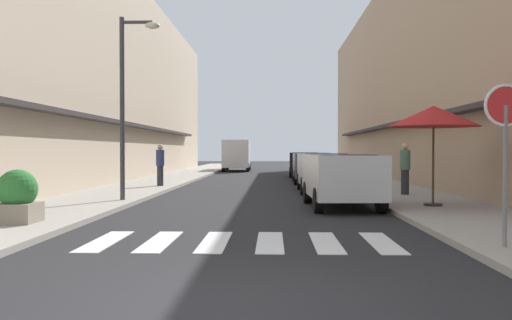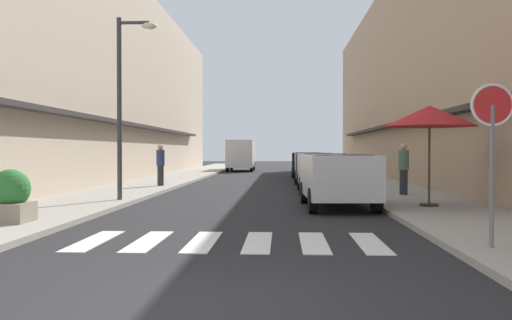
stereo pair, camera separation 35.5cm
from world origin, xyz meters
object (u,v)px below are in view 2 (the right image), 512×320
Objects in this scene: parked_car_mid at (322,168)px; round_street_sign at (492,122)px; parked_car_near at (337,174)px; pedestrian_walking_far at (404,168)px; parked_car_far at (313,164)px; planter_corner at (10,196)px; delivery_van at (241,153)px; street_lamp at (126,89)px; parked_car_distant at (308,162)px; cafe_umbrella at (429,117)px; pedestrian_walking_near at (161,164)px.

round_street_sign is at bearing -82.43° from parked_car_mid.
parked_car_near is at bearing -90.00° from parked_car_mid.
parked_car_far is at bearing -94.49° from pedestrian_walking_far.
round_street_sign is at bearing -16.09° from planter_corner.
delivery_van is 31.08m from planter_corner.
street_lamp is 5.88m from planter_corner.
parked_car_near is 0.90× the size of parked_car_far.
planter_corner is at bearing -126.00° from parked_car_mid.
parked_car_distant is at bearing 90.00° from parked_car_mid.
cafe_umbrella is at bearing -12.42° from parked_car_near.
parked_car_near is 6.68m from street_lamp.
parked_car_mid is 21.82m from delivery_van.
parked_car_far is 2.62× the size of pedestrian_walking_near.
parked_car_distant is 11.91m from pedestrian_walking_near.
parked_car_far is at bearing -24.65° from pedestrian_walking_near.
planter_corner is (-7.03, -21.45, -0.28)m from parked_car_distant.
street_lamp is (-1.48, -25.87, 1.99)m from delivery_van.
parked_car_distant is at bearing 93.86° from round_street_sign.
pedestrian_walking_far reaches higher than planter_corner.
parked_car_distant is at bearing 71.86° from planter_corner.
parked_car_distant is 17.62m from street_lamp.
round_street_sign is 9.93m from pedestrian_walking_far.
delivery_van is 28.23m from cafe_umbrella.
parked_car_far is at bearing 59.41° from street_lamp.
planter_corner is (-0.90, -5.11, -2.76)m from street_lamp.
parked_car_near is 4.04m from pedestrian_walking_far.
parked_car_near is 17.28m from parked_car_distant.
parked_car_near is 2.37× the size of pedestrian_walking_near.
pedestrian_walking_far is (7.14, -23.63, -0.39)m from delivery_van.
parked_car_mid is at bearing -64.50° from pedestrian_walking_far.
parked_car_near is at bearing -90.00° from parked_car_far.
pedestrian_walking_far reaches higher than parked_car_distant.
pedestrian_walking_near is at bearing -123.24° from parked_car_distant.
parked_car_far is 0.83× the size of delivery_van.
parked_car_far is at bearing 90.00° from parked_car_mid.
planter_corner is at bearing -149.33° from parked_car_near.
parked_car_mid is at bearing 36.67° from street_lamp.
round_street_sign is at bearing 63.38° from pedestrian_walking_far.
pedestrian_walking_far is at bearing 84.92° from round_street_sign.
parked_car_near is at bearing 167.58° from cafe_umbrella.
planter_corner is 12.03m from pedestrian_walking_far.
round_street_sign is 0.93× the size of cafe_umbrella.
pedestrian_walking_far is (9.02, -4.14, -0.01)m from pedestrian_walking_near.
street_lamp is at bearing -6.96° from pedestrian_walking_far.
parked_car_far is 1.06× the size of parked_car_distant.
parked_car_far is at bearing 95.14° from round_street_sign.
pedestrian_walking_near is (-8.14, 13.98, -0.98)m from round_street_sign.
parked_car_distant is 1.71× the size of round_street_sign.
parked_car_distant is (0.00, 11.77, -0.00)m from parked_car_mid.
round_street_sign reaches higher than parked_car_far.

